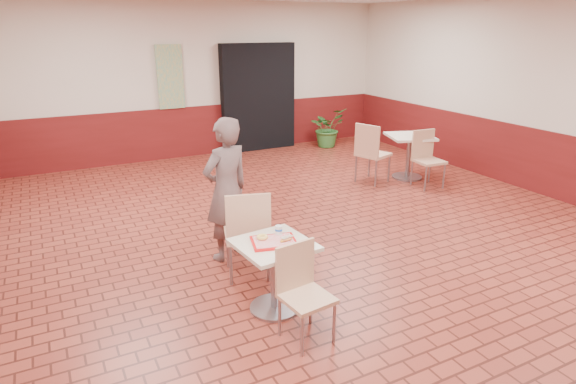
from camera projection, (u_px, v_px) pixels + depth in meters
name	position (u px, v px, depth m)	size (l,w,h in m)	color
room_shell	(337.00, 124.00, 5.32)	(8.01, 10.01, 3.01)	maroon
wainscot_band	(334.00, 208.00, 5.65)	(8.00, 10.00, 1.00)	#561110
corridor_doorway	(258.00, 98.00, 10.07)	(1.60, 0.22, 2.20)	black
promo_poster	(170.00, 77.00, 9.18)	(0.50, 0.03, 1.20)	gray
main_table	(274.00, 265.00, 4.39)	(0.65, 0.65, 0.68)	beige
chair_main_front	(302.00, 287.00, 4.01)	(0.43, 0.43, 0.83)	tan
chair_main_back	(248.00, 230.00, 4.93)	(0.56, 0.56, 0.98)	tan
customer	(227.00, 190.00, 5.30)	(0.59, 0.39, 1.63)	#64504E
serving_tray	(274.00, 242.00, 4.32)	(0.40, 0.31, 0.02)	red
ring_donut	(262.00, 237.00, 4.34)	(0.11, 0.11, 0.03)	#F3C958
long_john_donut	(286.00, 239.00, 4.30)	(0.14, 0.09, 0.04)	#E48942
paper_cup	(279.00, 230.00, 4.43)	(0.07, 0.07, 0.08)	silver
second_table	(409.00, 149.00, 8.29)	(0.72, 0.72, 0.76)	beige
chair_second_left	(371.00, 150.00, 8.00)	(0.60, 0.60, 1.01)	#DBA783
chair_second_front	(426.00, 155.00, 7.89)	(0.46, 0.46, 0.92)	tan
potted_plant	(327.00, 128.00, 10.50)	(0.76, 0.66, 0.84)	#2F692A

